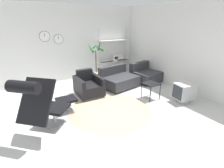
# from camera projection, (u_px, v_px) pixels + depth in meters

# --- Properties ---
(ground_plane) EXTENTS (12.00, 12.00, 0.00)m
(ground_plane) POSITION_uv_depth(u_px,v_px,m) (107.00, 111.00, 4.54)
(ground_plane) COLOR silver
(wall_back) EXTENTS (12.00, 0.09, 2.80)m
(wall_back) POSITION_uv_depth(u_px,v_px,m) (67.00, 44.00, 6.54)
(wall_back) COLOR silver
(wall_back) RESTS_ON ground_plane
(wall_right) EXTENTS (0.06, 12.00, 2.80)m
(wall_right) POSITION_uv_depth(u_px,v_px,m) (189.00, 48.00, 5.49)
(wall_right) COLOR silver
(wall_right) RESTS_ON ground_plane
(round_rug) EXTENTS (2.19, 2.19, 0.01)m
(round_rug) POSITION_uv_depth(u_px,v_px,m) (110.00, 110.00, 4.59)
(round_rug) COLOR tan
(round_rug) RESTS_ON ground_plane
(lounge_chair) EXTENTS (1.20, 1.21, 1.28)m
(lounge_chair) POSITION_uv_depth(u_px,v_px,m) (39.00, 101.00, 3.33)
(lounge_chair) COLOR #BCBCC1
(lounge_chair) RESTS_ON ground_plane
(ottoman) EXTENTS (0.48, 0.41, 0.36)m
(ottoman) POSITION_uv_depth(u_px,v_px,m) (66.00, 102.00, 4.44)
(ottoman) COLOR #BCBCC1
(ottoman) RESTS_ON ground_plane
(armchair_red) EXTENTS (0.76, 0.88, 0.76)m
(armchair_red) POSITION_uv_depth(u_px,v_px,m) (88.00, 86.00, 5.45)
(armchair_red) COLOR silver
(armchair_red) RESTS_ON ground_plane
(couch_low) EXTENTS (1.32, 1.13, 0.70)m
(couch_low) POSITION_uv_depth(u_px,v_px,m) (118.00, 80.00, 6.14)
(couch_low) COLOR black
(couch_low) RESTS_ON ground_plane
(couch_second) EXTENTS (1.09, 1.09, 0.70)m
(couch_second) POSITION_uv_depth(u_px,v_px,m) (145.00, 75.00, 6.69)
(couch_second) COLOR black
(couch_second) RESTS_ON ground_plane
(side_table) EXTENTS (0.42, 0.42, 0.49)m
(side_table) POSITION_uv_depth(u_px,v_px,m) (151.00, 85.00, 5.13)
(side_table) COLOR black
(side_table) RESTS_ON ground_plane
(crt_television) EXTENTS (0.57, 0.51, 0.55)m
(crt_television) POSITION_uv_depth(u_px,v_px,m) (184.00, 92.00, 4.95)
(crt_television) COLOR #B7B7B7
(crt_television) RESTS_ON ground_plane
(potted_plant) EXTENTS (0.54, 0.51, 1.57)m
(potted_plant) POSITION_uv_depth(u_px,v_px,m) (96.00, 66.00, 6.67)
(potted_plant) COLOR silver
(potted_plant) RESTS_ON ground_plane
(shelf_unit) EXTENTS (1.39, 0.28, 1.94)m
(shelf_unit) POSITION_uv_depth(u_px,v_px,m) (115.00, 55.00, 7.53)
(shelf_unit) COLOR #BCBCC1
(shelf_unit) RESTS_ON ground_plane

